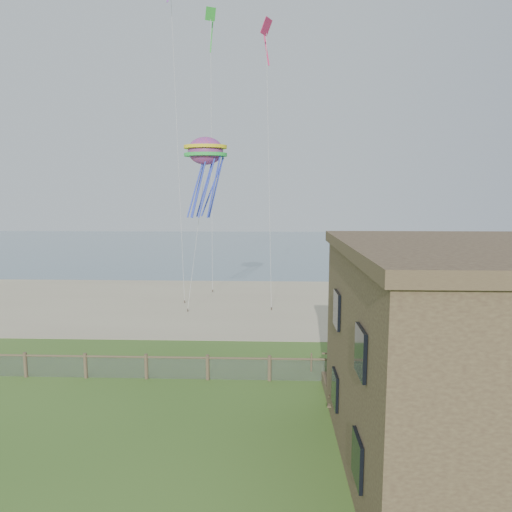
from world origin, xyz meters
name	(u,v)px	position (x,y,z in m)	size (l,w,h in m)	color
ground	(184,447)	(0.00, 0.00, 0.00)	(160.00, 160.00, 0.00)	#3A5D20
sand_beach	(235,303)	(0.00, 22.00, 0.00)	(72.00, 20.00, 0.02)	tan
ocean	(256,246)	(0.00, 66.00, 0.00)	(160.00, 68.00, 0.02)	slate
chainlink_fence	(208,369)	(0.00, 6.00, 0.55)	(36.20, 0.20, 1.25)	#4F392C
motel_deck	(490,388)	(13.00, 5.00, 0.25)	(15.00, 2.00, 0.50)	brown
picnic_table	(351,404)	(6.37, 2.83, 0.37)	(1.74, 1.32, 0.74)	brown
octopus_kite	(206,174)	(-1.44, 16.05, 10.33)	(2.92, 2.06, 6.01)	#FF4628
kite_red	(266,39)	(2.64, 15.76, 18.85)	(1.02, 0.70, 2.58)	#D92659
kite_green	(211,26)	(-1.82, 22.37, 22.06)	(0.96, 0.70, 2.71)	green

